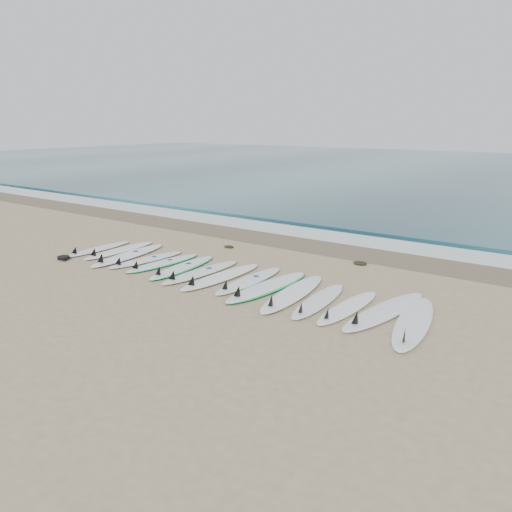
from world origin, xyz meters
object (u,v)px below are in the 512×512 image
Objects in this scene: surfboard_0 at (98,249)px; surfboard_14 at (413,323)px; surfboard_7 at (220,277)px; leash_coil at (64,258)px.

surfboard_14 is at bearing -3.50° from surfboard_0.
surfboard_0 is 0.85× the size of surfboard_7.
surfboard_14 is 9.39m from leash_coil.
surfboard_0 is 9.41m from surfboard_14.
surfboard_7 is 0.93× the size of surfboard_14.
surfboard_7 reaches higher than surfboard_0.
surfboard_0 is at bearing 93.43° from leash_coil.
surfboard_0 is 0.79× the size of surfboard_14.
surfboard_7 is at bearing 13.58° from leash_coil.
surfboard_0 is at bearing 169.15° from surfboard_14.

